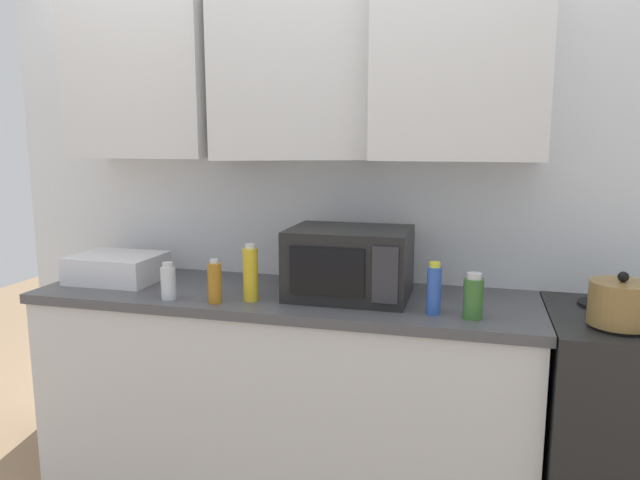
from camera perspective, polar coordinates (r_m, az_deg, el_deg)
wall_back_with_cabinets at (r=2.62m, az=-2.19°, el=10.53°), size 2.95×0.56×2.60m
counter_run at (r=2.63m, az=-3.53°, el=-14.53°), size 2.08×0.63×0.90m
kettle at (r=2.24m, az=27.09°, el=-5.47°), size 0.21×0.21×0.18m
microwave at (r=2.38m, az=2.86°, el=-2.22°), size 0.48×0.37×0.28m
dish_rack at (r=2.81m, az=-19.01°, el=-2.55°), size 0.38×0.30×0.12m
bottle_yellow_mustard at (r=2.34m, az=-6.73°, el=-3.25°), size 0.06×0.06×0.23m
bottle_amber_vinegar at (r=2.34m, az=-10.15°, el=-4.06°), size 0.05×0.05×0.17m
bottle_green_oil at (r=2.17m, az=14.60°, el=-5.36°), size 0.07×0.07×0.17m
bottle_clear_tall at (r=2.43m, az=-14.46°, el=-3.95°), size 0.06×0.06×0.15m
bottle_blue_cleaner at (r=2.19m, az=10.96°, el=-4.71°), size 0.05×0.05×0.20m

